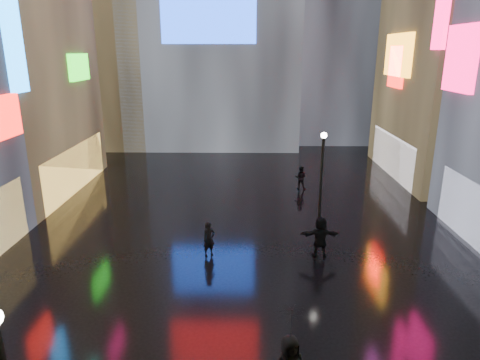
{
  "coord_description": "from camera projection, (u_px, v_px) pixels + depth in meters",
  "views": [
    {
      "loc": [
        0.19,
        -1.07,
        8.98
      ],
      "look_at": [
        0.0,
        12.0,
        5.0
      ],
      "focal_mm": 32.0,
      "sensor_mm": 36.0,
      "label": 1
    }
  ],
  "objects": [
    {
      "name": "tower_flank_left",
      "position": [
        96.0,
        6.0,
        40.24
      ],
      "size": [
        10.0,
        10.0,
        26.0
      ],
      "primitive_type": "cube",
      "color": "black",
      "rests_on": "ground"
    },
    {
      "name": "pedestrian_6",
      "position": [
        209.0,
        239.0,
        19.3
      ],
      "size": [
        0.7,
        0.64,
        1.6
      ],
      "primitive_type": "imported",
      "rotation": [
        0.0,
        0.0,
        0.59
      ],
      "color": "black",
      "rests_on": "ground"
    },
    {
      "name": "pedestrian_5",
      "position": [
        320.0,
        237.0,
        19.18
      ],
      "size": [
        1.78,
        0.61,
        1.9
      ],
      "primitive_type": "imported",
      "rotation": [
        0.0,
        0.0,
        3.17
      ],
      "color": "black",
      "rests_on": "ground"
    },
    {
      "name": "ground",
      "position": [
        242.0,
        226.0,
        22.77
      ],
      "size": [
        140.0,
        140.0,
        0.0
      ],
      "primitive_type": "plane",
      "color": "black",
      "rests_on": "ground"
    },
    {
      "name": "pedestrian_7",
      "position": [
        301.0,
        178.0,
        28.68
      ],
      "size": [
        0.88,
        0.76,
        1.56
      ],
      "primitive_type": "imported",
      "rotation": [
        0.0,
        0.0,
        2.89
      ],
      "color": "black",
      "rests_on": "ground"
    },
    {
      "name": "umbrella_2",
      "position": [
        291.0,
        323.0,
        10.85
      ],
      "size": [
        1.31,
        1.31,
        0.84
      ],
      "primitive_type": "imported",
      "rotation": [
        0.0,
        0.0,
        5.42
      ],
      "color": "black",
      "rests_on": "pedestrian_4"
    },
    {
      "name": "lamp_far",
      "position": [
        321.0,
        177.0,
        21.18
      ],
      "size": [
        0.3,
        0.3,
        5.2
      ],
      "color": "black",
      "rests_on": "ground"
    }
  ]
}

